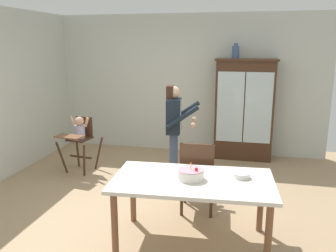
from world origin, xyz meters
TOP-DOWN VIEW (x-y plane):
  - ground_plane at (0.00, 0.00)m, footprint 6.24×6.24m
  - wall_back at (0.00, 2.63)m, footprint 5.32×0.06m
  - china_cabinet at (1.11, 2.37)m, footprint 1.11×0.48m
  - ceramic_vase at (0.91, 2.37)m, footprint 0.13×0.13m
  - high_chair_with_toddler at (-1.56, 1.02)m, footprint 0.65×0.74m
  - adult_person at (0.10, 0.84)m, footprint 0.54×0.52m
  - dining_table at (0.64, -0.75)m, footprint 1.75×1.02m
  - birthday_cake at (0.61, -0.75)m, footprint 0.28×0.28m
  - serving_bowl at (1.13, -0.59)m, footprint 0.18×0.18m
  - dining_chair_far_side at (0.59, -0.07)m, footprint 0.47×0.47m

SIDE VIEW (x-z plane):
  - ground_plane at x=0.00m, z-range 0.00..0.00m
  - dining_chair_far_side at x=0.59m, z-range 0.08..1.04m
  - dining_table at x=0.64m, z-range 0.28..1.02m
  - high_chair_with_toddler at x=-1.56m, z-range 0.18..1.13m
  - serving_bowl at x=1.13m, z-range 0.74..0.79m
  - birthday_cake at x=0.61m, z-range 0.70..0.89m
  - china_cabinet at x=1.11m, z-range 0.01..1.88m
  - adult_person at x=0.10m, z-range 0.20..1.73m
  - wall_back at x=0.00m, z-range 0.00..2.70m
  - ceramic_vase at x=0.91m, z-range 1.86..2.13m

